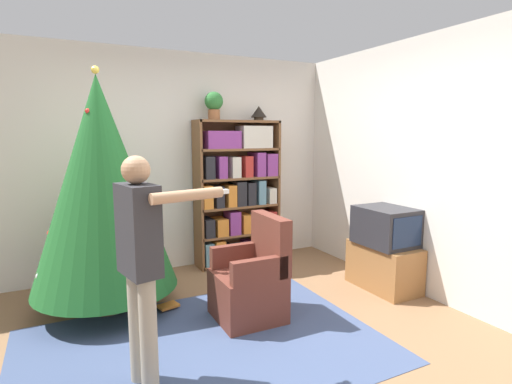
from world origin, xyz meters
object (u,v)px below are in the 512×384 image
bookshelf (238,193)px  christmas_tree (102,185)px  television (386,226)px  potted_plant (214,104)px  standing_person (141,255)px  table_lamp (259,112)px  armchair (252,283)px

bookshelf → christmas_tree: (-1.66, -0.71, 0.28)m
television → potted_plant: size_ratio=1.79×
television → potted_plant: (-1.33, 1.49, 1.31)m
television → christmas_tree: bearing=163.9°
bookshelf → standing_person: bearing=-127.6°
potted_plant → standing_person: bearing=-121.9°
bookshelf → potted_plant: 1.13m
christmas_tree → potted_plant: 1.74m
christmas_tree → television: bearing=-16.1°
standing_person → table_lamp: bearing=125.5°
christmas_tree → table_lamp: christmas_tree is taller
armchair → table_lamp: bearing=151.4°
potted_plant → table_lamp: potted_plant is taller
christmas_tree → standing_person: bearing=-86.4°
television → armchair: bearing=179.4°
bookshelf → armchair: size_ratio=1.96×
armchair → table_lamp: size_ratio=4.60×
potted_plant → table_lamp: (0.60, 0.00, -0.09)m
bookshelf → christmas_tree: bearing=-156.9°
christmas_tree → potted_plant: (1.36, 0.72, 0.81)m
armchair → table_lamp: 2.31m
armchair → potted_plant: bearing=171.9°
bookshelf → table_lamp: size_ratio=9.01×
bookshelf → table_lamp: (0.30, 0.01, 1.00)m
television → table_lamp: bearing=116.2°
bookshelf → potted_plant: bearing=178.2°
standing_person → table_lamp: size_ratio=7.54×
television → table_lamp: (-0.74, 1.49, 1.23)m
bookshelf → armchair: 1.66m
standing_person → potted_plant: bearing=136.0°
standing_person → armchair: bearing=106.6°
armchair → table_lamp: (0.82, 1.48, 1.58)m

